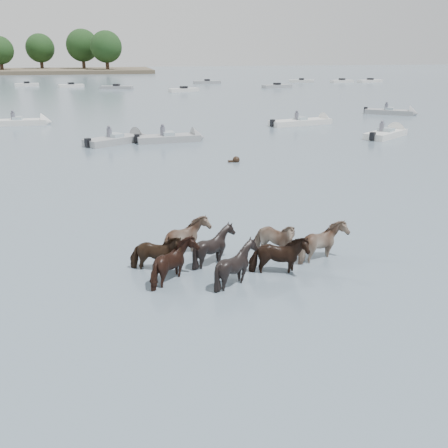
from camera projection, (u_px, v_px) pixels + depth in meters
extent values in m
plane|color=#4D5F6F|center=(274.00, 261.00, 16.42)|extent=(400.00, 400.00, 0.00)
imported|color=black|center=(156.00, 257.00, 15.57)|extent=(1.85, 1.23, 1.44)
imported|color=#826C58|center=(187.00, 241.00, 16.75)|extent=(1.87, 1.94, 1.50)
imported|color=black|center=(214.00, 249.00, 16.10)|extent=(1.61, 1.50, 1.50)
imported|color=#826F58|center=(274.00, 241.00, 16.78)|extent=(1.72, 1.83, 1.46)
imported|color=black|center=(176.00, 267.00, 14.80)|extent=(1.65, 1.79, 1.49)
imported|color=black|center=(236.00, 268.00, 14.69)|extent=(1.57, 1.44, 1.53)
imported|color=black|center=(278.00, 259.00, 15.34)|extent=(1.88, 1.13, 1.49)
imported|color=gray|center=(324.00, 246.00, 16.31)|extent=(1.95, 1.97, 1.51)
sphere|color=black|center=(236.00, 160.00, 30.88)|extent=(0.44, 0.44, 0.44)
cube|color=black|center=(232.00, 162.00, 30.86)|extent=(0.50, 0.22, 0.18)
cube|color=gray|center=(115.00, 141.00, 36.93)|extent=(4.71, 3.92, 0.55)
cone|color=gray|center=(141.00, 137.00, 38.54)|extent=(1.64, 1.83, 1.60)
cube|color=#99ADB7|center=(115.00, 136.00, 36.82)|extent=(1.29, 1.38, 0.35)
cube|color=black|center=(88.00, 143.00, 35.28)|extent=(0.49, 0.49, 0.60)
cylinder|color=#595966|center=(109.00, 133.00, 36.67)|extent=(0.36, 0.36, 0.70)
sphere|color=#595966|center=(109.00, 127.00, 36.52)|extent=(0.24, 0.24, 0.24)
cube|color=gray|center=(168.00, 139.00, 37.68)|extent=(4.73, 1.95, 0.55)
cone|color=gray|center=(199.00, 137.00, 38.34)|extent=(1.02, 1.66, 1.60)
cube|color=#99ADB7|center=(168.00, 134.00, 37.56)|extent=(0.88, 1.18, 0.35)
cube|color=black|center=(137.00, 138.00, 36.97)|extent=(0.38, 0.38, 0.60)
cylinder|color=#595966|center=(163.00, 132.00, 37.41)|extent=(0.36, 0.36, 0.70)
sphere|color=#595966|center=(162.00, 125.00, 37.27)|extent=(0.24, 0.24, 0.24)
cube|color=silver|center=(300.00, 123.00, 46.02)|extent=(6.08, 2.84, 0.55)
cone|color=silver|center=(327.00, 121.00, 47.22)|extent=(1.23, 1.76, 1.60)
cube|color=#99ADB7|center=(301.00, 119.00, 45.91)|extent=(1.02, 1.27, 0.35)
cube|color=black|center=(273.00, 123.00, 44.77)|extent=(0.42, 0.42, 0.60)
cylinder|color=#595966|center=(297.00, 117.00, 45.76)|extent=(0.36, 0.36, 0.70)
sphere|color=#595966|center=(297.00, 112.00, 45.61)|extent=(0.24, 0.24, 0.24)
cube|color=silver|center=(386.00, 135.00, 39.49)|extent=(4.55, 3.85, 0.55)
cone|color=silver|center=(398.00, 131.00, 41.06)|extent=(1.65, 1.83, 1.60)
cube|color=#99ADB7|center=(386.00, 130.00, 39.38)|extent=(1.30, 1.38, 0.35)
cube|color=black|center=(373.00, 136.00, 37.88)|extent=(0.49, 0.49, 0.60)
cylinder|color=#595966|center=(382.00, 128.00, 39.23)|extent=(0.36, 0.36, 0.70)
sphere|color=#595966|center=(382.00, 122.00, 39.08)|extent=(0.24, 0.24, 0.24)
cube|color=gray|center=(389.00, 112.00, 53.58)|extent=(4.86, 4.20, 0.55)
cone|color=gray|center=(414.00, 113.00, 52.65)|extent=(1.68, 1.82, 1.60)
cube|color=#99ADB7|center=(390.00, 109.00, 53.46)|extent=(1.31, 1.38, 0.35)
cube|color=black|center=(366.00, 110.00, 54.45)|extent=(0.49, 0.49, 0.60)
cylinder|color=#595966|center=(386.00, 107.00, 53.31)|extent=(0.36, 0.36, 0.70)
sphere|color=#595966|center=(387.00, 103.00, 53.17)|extent=(0.24, 0.24, 0.24)
cube|color=silver|center=(18.00, 123.00, 46.07)|extent=(4.96, 1.73, 0.55)
cone|color=silver|center=(47.00, 122.00, 46.54)|extent=(0.94, 1.62, 1.60)
cube|color=#99ADB7|center=(18.00, 119.00, 45.95)|extent=(0.83, 1.14, 0.35)
cylinder|color=#595966|center=(13.00, 117.00, 45.80)|extent=(0.36, 0.36, 0.70)
sphere|color=#595966|center=(12.00, 111.00, 45.66)|extent=(0.24, 0.24, 0.24)
cube|color=silver|center=(27.00, 85.00, 94.68)|extent=(4.36, 1.93, 0.60)
cube|color=black|center=(27.00, 83.00, 94.55)|extent=(1.10, 1.10, 0.50)
cube|color=silver|center=(71.00, 86.00, 92.01)|extent=(4.58, 2.43, 0.60)
cube|color=black|center=(71.00, 84.00, 91.88)|extent=(1.20, 1.20, 0.50)
cube|color=gray|center=(117.00, 88.00, 87.96)|extent=(5.73, 3.23, 0.60)
cube|color=black|center=(116.00, 85.00, 87.83)|extent=(1.27, 1.27, 0.50)
cube|color=silver|center=(184.00, 90.00, 82.44)|extent=(5.12, 2.73, 0.60)
cube|color=black|center=(184.00, 88.00, 82.32)|extent=(1.23, 1.23, 0.50)
cube|color=gray|center=(207.00, 82.00, 102.09)|extent=(5.43, 1.64, 0.60)
cube|color=black|center=(207.00, 80.00, 101.97)|extent=(1.03, 1.03, 0.50)
cube|color=gray|center=(277.00, 86.00, 90.91)|extent=(5.76, 2.83, 0.60)
cube|color=black|center=(277.00, 84.00, 90.79)|extent=(1.22, 1.22, 0.50)
cube|color=silver|center=(301.00, 81.00, 105.37)|extent=(5.27, 3.47, 0.60)
cube|color=black|center=(302.00, 79.00, 105.25)|extent=(1.32, 1.32, 0.50)
cube|color=silver|center=(342.00, 81.00, 105.06)|extent=(4.96, 2.21, 0.60)
cube|color=black|center=(342.00, 80.00, 104.93)|extent=(1.14, 1.14, 0.50)
cube|color=silver|center=(370.00, 81.00, 105.80)|extent=(6.09, 3.25, 0.60)
cube|color=black|center=(370.00, 79.00, 105.68)|extent=(1.26, 1.26, 0.50)
cylinder|color=#382619|center=(2.00, 67.00, 145.18)|extent=(1.00, 1.00, 3.48)
cylinder|color=#382619|center=(42.00, 65.00, 156.04)|extent=(1.00, 1.00, 3.81)
sphere|color=black|center=(40.00, 48.00, 154.43)|extent=(8.47, 8.47, 8.47)
cylinder|color=#382619|center=(84.00, 65.00, 154.26)|extent=(1.00, 1.00, 4.24)
sphere|color=black|center=(82.00, 45.00, 152.46)|extent=(9.43, 9.43, 9.43)
cylinder|color=#382619|center=(107.00, 66.00, 147.36)|extent=(1.00, 1.00, 4.00)
sphere|color=black|center=(106.00, 47.00, 145.67)|extent=(8.90, 8.90, 8.90)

